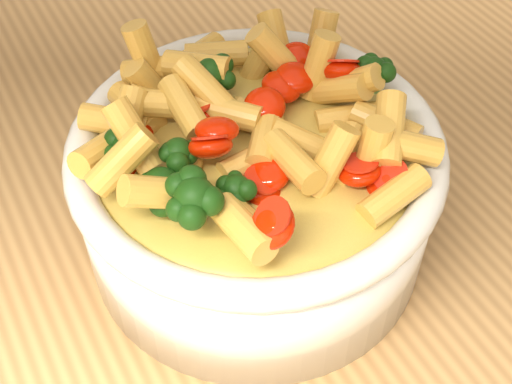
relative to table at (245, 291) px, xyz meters
name	(u,v)px	position (x,y,z in m)	size (l,w,h in m)	color
table	(245,291)	(0.00, 0.00, 0.00)	(1.20, 0.80, 0.90)	tan
serving_bowl	(256,191)	(0.00, -0.02, 0.16)	(0.25, 0.25, 0.11)	white
pasta_salad	(256,120)	(0.00, -0.02, 0.23)	(0.20, 0.20, 0.05)	#EBB34A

